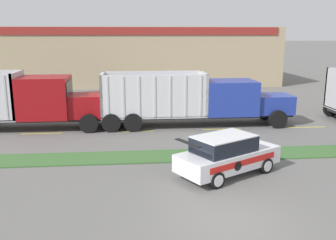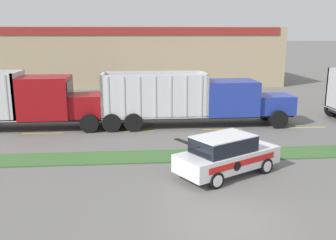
% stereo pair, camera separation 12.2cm
% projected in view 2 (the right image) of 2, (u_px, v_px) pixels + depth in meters
% --- Properties ---
extents(ground_plane, '(600.00, 600.00, 0.00)m').
position_uv_depth(ground_plane, '(226.00, 220.00, 11.78)').
color(ground_plane, slate).
extents(grass_verge, '(120.00, 1.85, 0.06)m').
position_uv_depth(grass_verge, '(195.00, 155.00, 17.95)').
color(grass_verge, '#3D6633').
rests_on(grass_verge, ground_plane).
extents(centre_line_3, '(2.40, 0.14, 0.01)m').
position_uv_depth(centre_line_3, '(43.00, 133.00, 22.03)').
color(centre_line_3, yellow).
rests_on(centre_line_3, ground_plane).
extents(centre_line_4, '(2.40, 0.14, 0.01)m').
position_uv_depth(centre_line_4, '(134.00, 131.00, 22.49)').
color(centre_line_4, yellow).
rests_on(centre_line_4, ground_plane).
extents(centre_line_5, '(2.40, 0.14, 0.01)m').
position_uv_depth(centre_line_5, '(223.00, 129.00, 22.94)').
color(centre_line_5, yellow).
rests_on(centre_line_5, ground_plane).
extents(centre_line_6, '(2.40, 0.14, 0.01)m').
position_uv_depth(centre_line_6, '(307.00, 127.00, 23.40)').
color(centre_line_6, yellow).
rests_on(centre_line_6, ground_plane).
extents(dump_truck_lead, '(12.07, 2.79, 3.53)m').
position_uv_depth(dump_truck_lead, '(28.00, 102.00, 22.70)').
color(dump_truck_lead, black).
rests_on(dump_truck_lead, ground_plane).
extents(dump_truck_trail, '(12.11, 2.78, 3.37)m').
position_uv_depth(dump_truck_trail, '(212.00, 101.00, 23.73)').
color(dump_truck_trail, black).
rests_on(dump_truck_trail, ground_plane).
extents(rally_car, '(4.76, 3.76, 1.73)m').
position_uv_depth(rally_car, '(226.00, 155.00, 15.38)').
color(rally_car, white).
rests_on(rally_car, ground_plane).
extents(store_building_backdrop, '(35.19, 12.10, 6.45)m').
position_uv_depth(store_building_backdrop, '(124.00, 55.00, 44.85)').
color(store_building_backdrop, tan).
rests_on(store_building_backdrop, ground_plane).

